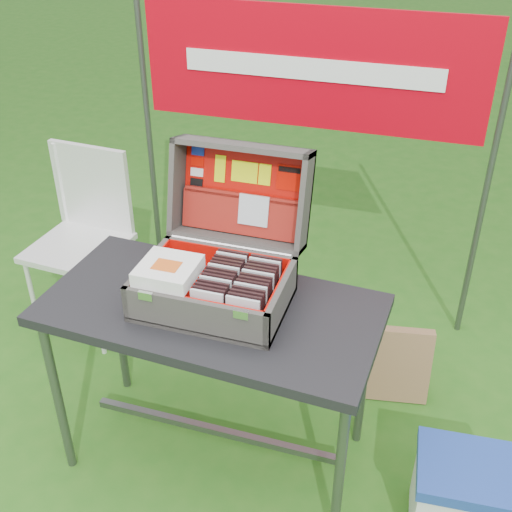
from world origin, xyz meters
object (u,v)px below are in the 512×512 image
(suitcase, at_px, (218,239))
(cooler, at_px, (468,500))
(table, at_px, (214,384))
(chair, at_px, (78,250))
(cardboard_box, at_px, (391,364))

(suitcase, distance_m, cooler, 1.29)
(table, bearing_deg, cooler, -1.47)
(cooler, bearing_deg, table, 171.13)
(cooler, relative_size, chair, 0.42)
(cooler, height_order, cardboard_box, cardboard_box)
(table, relative_size, suitcase, 2.28)
(suitcase, height_order, cooler, suitcase)
(suitcase, height_order, chair, suitcase)
(suitcase, distance_m, cardboard_box, 1.13)
(suitcase, bearing_deg, table, -98.58)
(cardboard_box, bearing_deg, cooler, -70.50)
(cooler, xyz_separation_m, chair, (-1.93, 0.68, 0.30))
(table, bearing_deg, chair, 150.86)
(suitcase, bearing_deg, cooler, -8.62)
(chair, height_order, cardboard_box, chair)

